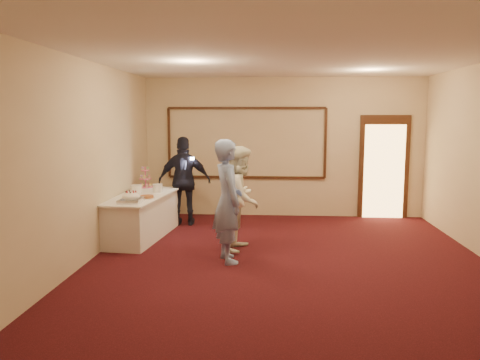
% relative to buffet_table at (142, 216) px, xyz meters
% --- Properties ---
extents(floor, '(7.00, 7.00, 0.00)m').
position_rel_buffet_table_xyz_m(floor, '(2.58, -1.45, -0.39)').
color(floor, black).
rests_on(floor, ground).
extents(room_walls, '(6.04, 7.04, 3.02)m').
position_rel_buffet_table_xyz_m(room_walls, '(2.58, -1.45, 1.64)').
color(room_walls, beige).
rests_on(room_walls, floor).
extents(wall_molding, '(3.45, 0.04, 1.55)m').
position_rel_buffet_table_xyz_m(wall_molding, '(1.78, 2.02, 1.21)').
color(wall_molding, '#33200F').
rests_on(wall_molding, room_walls).
extents(doorway, '(1.05, 0.07, 2.20)m').
position_rel_buffet_table_xyz_m(doorway, '(4.73, 2.00, 0.69)').
color(doorway, '#33200F').
rests_on(doorway, floor).
extents(buffet_table, '(1.06, 2.23, 0.77)m').
position_rel_buffet_table_xyz_m(buffet_table, '(0.00, 0.00, 0.00)').
color(buffet_table, silver).
rests_on(buffet_table, floor).
extents(pavlova_tray, '(0.35, 0.50, 0.18)m').
position_rel_buffet_table_xyz_m(pavlova_tray, '(0.04, -0.74, 0.46)').
color(pavlova_tray, silver).
rests_on(pavlova_tray, buffet_table).
extents(cupcake_stand, '(0.31, 0.31, 0.45)m').
position_rel_buffet_table_xyz_m(cupcake_stand, '(-0.17, 0.94, 0.54)').
color(cupcake_stand, pink).
rests_on(cupcake_stand, buffet_table).
extents(plate_stack_a, '(0.20, 0.20, 0.16)m').
position_rel_buffet_table_xyz_m(plate_stack_a, '(-0.12, 0.13, 0.47)').
color(plate_stack_a, white).
rests_on(plate_stack_a, buffet_table).
extents(plate_stack_b, '(0.19, 0.19, 0.16)m').
position_rel_buffet_table_xyz_m(plate_stack_b, '(0.22, 0.33, 0.46)').
color(plate_stack_b, white).
rests_on(plate_stack_b, buffet_table).
extents(tart, '(0.26, 0.26, 0.05)m').
position_rel_buffet_table_xyz_m(tart, '(0.20, -0.35, 0.41)').
color(tart, white).
rests_on(tart, buffet_table).
extents(man, '(0.65, 0.78, 1.84)m').
position_rel_buffet_table_xyz_m(man, '(1.68, -1.31, 0.53)').
color(man, '#859EDE').
rests_on(man, floor).
extents(woman, '(0.81, 0.95, 1.70)m').
position_rel_buffet_table_xyz_m(woman, '(1.84, -0.65, 0.46)').
color(woman, white).
rests_on(woman, floor).
extents(guest, '(1.07, 0.52, 1.78)m').
position_rel_buffet_table_xyz_m(guest, '(0.59, 1.03, 0.50)').
color(guest, black).
rests_on(guest, floor).
extents(camera_flash, '(0.07, 0.04, 0.05)m').
position_rel_buffet_table_xyz_m(camera_flash, '(0.78, 0.90, 0.97)').
color(camera_flash, white).
rests_on(camera_flash, guest).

